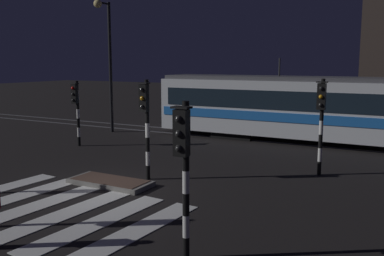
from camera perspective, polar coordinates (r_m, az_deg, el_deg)
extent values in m
plane|color=black|center=(13.83, -11.95, -8.06)|extent=(120.00, 120.00, 0.00)
cube|color=#59595E|center=(22.43, 5.16, -1.39)|extent=(80.00, 0.12, 0.03)
cube|color=#59595E|center=(23.74, 6.52, -0.84)|extent=(80.00, 0.12, 0.03)
cube|color=silver|center=(13.75, -22.82, -8.62)|extent=(1.05, 4.61, 0.02)
cube|color=silver|center=(12.84, -19.83, -9.67)|extent=(1.05, 4.61, 0.02)
cube|color=silver|center=(11.98, -16.37, -10.84)|extent=(1.05, 4.61, 0.02)
cube|color=silver|center=(11.18, -12.36, -12.13)|extent=(1.05, 4.61, 0.02)
cube|color=silver|center=(10.44, -7.71, -13.55)|extent=(1.05, 4.61, 0.02)
cube|color=slate|center=(14.32, -10.81, -7.10)|extent=(2.77, 1.15, 0.16)
cube|color=#4C382D|center=(14.30, -10.82, -6.76)|extent=(2.49, 1.04, 0.02)
cylinder|color=black|center=(15.88, 16.53, -5.13)|extent=(0.14, 0.14, 0.48)
cylinder|color=white|center=(15.78, 16.60, -3.42)|extent=(0.14, 0.14, 0.48)
cylinder|color=black|center=(15.69, 16.68, -1.69)|extent=(0.14, 0.14, 0.48)
cylinder|color=white|center=(15.61, 16.76, 0.06)|extent=(0.14, 0.14, 0.48)
cylinder|color=black|center=(15.55, 16.84, 1.82)|extent=(0.14, 0.14, 0.48)
cylinder|color=white|center=(15.50, 16.91, 3.60)|extent=(0.14, 0.14, 0.48)
cylinder|color=black|center=(15.46, 16.99, 5.38)|extent=(0.14, 0.14, 0.48)
cube|color=black|center=(15.32, 16.81, 4.02)|extent=(0.28, 0.20, 0.90)
sphere|color=black|center=(15.19, 16.77, 5.05)|extent=(0.14, 0.14, 0.14)
sphere|color=orange|center=(15.21, 16.73, 3.99)|extent=(0.14, 0.14, 0.14)
sphere|color=black|center=(15.24, 16.68, 2.95)|extent=(0.14, 0.14, 0.14)
cube|color=black|center=(15.29, 16.89, 5.85)|extent=(0.36, 0.24, 0.04)
cylinder|color=black|center=(14.74, -5.85, -5.88)|extent=(0.14, 0.14, 0.48)
cylinder|color=white|center=(14.62, -5.88, -4.05)|extent=(0.14, 0.14, 0.48)
cylinder|color=black|center=(14.53, -5.91, -2.19)|extent=(0.14, 0.14, 0.48)
cylinder|color=white|center=(14.44, -5.94, -0.30)|extent=(0.14, 0.14, 0.48)
cylinder|color=black|center=(14.37, -5.97, 1.60)|extent=(0.14, 0.14, 0.48)
cylinder|color=white|center=(14.32, -6.00, 3.52)|extent=(0.14, 0.14, 0.48)
cylinder|color=black|center=(14.29, -6.03, 5.45)|extent=(0.14, 0.14, 0.48)
cube|color=black|center=(14.17, -6.40, 3.97)|extent=(0.28, 0.20, 0.90)
sphere|color=black|center=(14.06, -6.67, 5.07)|extent=(0.14, 0.14, 0.14)
sphere|color=orange|center=(14.08, -6.65, 3.93)|extent=(0.14, 0.14, 0.14)
sphere|color=black|center=(14.11, -6.63, 2.80)|extent=(0.14, 0.14, 0.14)
cube|color=black|center=(14.14, -6.43, 5.95)|extent=(0.36, 0.24, 0.04)
cylinder|color=black|center=(9.03, -0.79, -15.62)|extent=(0.14, 0.14, 0.46)
cylinder|color=white|center=(8.85, -0.80, -12.91)|extent=(0.14, 0.14, 0.46)
cylinder|color=black|center=(8.69, -0.80, -10.09)|extent=(0.14, 0.14, 0.46)
cylinder|color=white|center=(8.55, -0.81, -7.18)|extent=(0.14, 0.14, 0.46)
cylinder|color=black|center=(8.44, -0.82, -4.17)|extent=(0.14, 0.14, 0.46)
cylinder|color=white|center=(8.35, -0.82, -1.10)|extent=(0.14, 0.14, 0.46)
cylinder|color=black|center=(8.28, -0.83, 2.04)|extent=(0.14, 0.14, 0.46)
cube|color=black|center=(8.19, -1.40, -0.66)|extent=(0.28, 0.20, 0.90)
sphere|color=black|center=(8.05, -1.80, 1.19)|extent=(0.14, 0.14, 0.14)
sphere|color=black|center=(8.09, -1.79, -0.77)|extent=(0.14, 0.14, 0.14)
sphere|color=black|center=(8.14, -1.78, -2.72)|extent=(0.14, 0.14, 0.14)
cube|color=black|center=(8.12, -1.42, 2.75)|extent=(0.36, 0.24, 0.04)
cylinder|color=black|center=(21.11, -14.74, -1.72)|extent=(0.14, 0.14, 0.44)
cylinder|color=white|center=(21.04, -14.79, -0.54)|extent=(0.14, 0.14, 0.44)
cylinder|color=black|center=(20.97, -14.84, 0.65)|extent=(0.14, 0.14, 0.44)
cylinder|color=white|center=(20.92, -14.89, 1.84)|extent=(0.14, 0.14, 0.44)
cylinder|color=black|center=(20.87, -14.93, 3.04)|extent=(0.14, 0.14, 0.44)
cylinder|color=white|center=(20.83, -14.98, 4.25)|extent=(0.14, 0.14, 0.44)
cylinder|color=black|center=(20.81, -15.03, 5.46)|extent=(0.14, 0.14, 0.44)
cube|color=black|center=(20.71, -15.31, 4.38)|extent=(0.28, 0.20, 0.90)
sphere|color=red|center=(20.61, -15.55, 5.13)|extent=(0.14, 0.14, 0.14)
sphere|color=black|center=(20.63, -15.52, 4.35)|extent=(0.14, 0.14, 0.14)
sphere|color=black|center=(20.65, -15.49, 3.58)|extent=(0.14, 0.14, 0.14)
cube|color=black|center=(20.68, -15.36, 5.73)|extent=(0.36, 0.24, 0.04)
cylinder|color=black|center=(24.63, -10.77, 7.76)|extent=(0.18, 0.18, 7.18)
cylinder|color=black|center=(24.48, -11.70, 15.92)|extent=(0.10, 0.90, 0.10)
sphere|color=#F9E08C|center=(24.12, -12.40, 15.82)|extent=(0.44, 0.44, 0.44)
cube|color=silver|center=(21.49, 18.13, 2.31)|extent=(17.63, 2.50, 2.70)
cube|color=blue|center=(20.29, 17.45, 0.98)|extent=(17.27, 0.04, 0.44)
cube|color=blue|center=(22.78, 18.66, 1.74)|extent=(17.27, 0.04, 0.44)
cube|color=black|center=(20.21, 17.55, 3.23)|extent=(16.74, 0.03, 0.90)
cube|color=#4C4C51|center=(21.39, 18.32, 6.17)|extent=(17.27, 2.30, 0.20)
cylinder|color=#262628|center=(21.99, 11.53, 7.80)|extent=(0.08, 0.08, 1.00)
cube|color=black|center=(23.03, 6.01, -0.73)|extent=(2.20, 2.00, 0.35)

